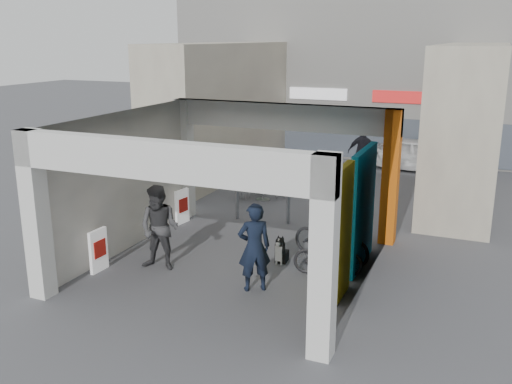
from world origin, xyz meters
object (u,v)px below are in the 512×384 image
at_px(bicycle_rear, 328,256).
at_px(border_collie, 281,252).
at_px(man_crates, 363,152).
at_px(bicycle_front, 331,239).
at_px(white_van, 424,155).
at_px(man_back_turned, 160,228).
at_px(man_elderly, 352,210).
at_px(man_with_dog, 254,247).
at_px(cafe_set, 263,188).
at_px(produce_stand, 254,177).

bearing_deg(bicycle_rear, border_collie, 65.82).
distance_m(border_collie, man_crates, 9.35).
distance_m(man_crates, bicycle_front, 8.77).
relative_size(bicycle_front, bicycle_rear, 1.32).
xyz_separation_m(bicycle_rear, white_van, (0.64, 11.46, 0.20)).
distance_m(man_back_turned, man_elderly, 5.15).
bearing_deg(man_with_dog, bicycle_rear, -167.17).
height_order(man_with_dog, man_crates, man_crates).
height_order(bicycle_rear, white_van, white_van).
bearing_deg(man_elderly, bicycle_front, -70.13).
relative_size(cafe_set, white_van, 0.39).
height_order(cafe_set, man_back_turned, man_back_turned).
relative_size(man_back_turned, bicycle_rear, 1.28).
height_order(man_with_dog, bicycle_front, man_with_dog).
bearing_deg(bicycle_rear, man_elderly, -8.88).
height_order(cafe_set, white_van, white_van).
height_order(produce_stand, border_collie, produce_stand).
xyz_separation_m(man_with_dog, man_crates, (-0.17, 10.94, 0.00)).
distance_m(border_collie, man_back_turned, 2.91).
height_order(man_back_turned, man_elderly, man_back_turned).
height_order(man_with_dog, man_back_turned, man_back_turned).
bearing_deg(bicycle_front, white_van, 10.92).
distance_m(cafe_set, man_elderly, 4.72).
bearing_deg(man_back_turned, man_elderly, 39.77).
relative_size(cafe_set, bicycle_front, 0.73).
relative_size(cafe_set, produce_stand, 1.35).
relative_size(border_collie, bicycle_rear, 0.45).
height_order(produce_stand, man_crates, man_crates).
height_order(man_elderly, man_crates, man_crates).
bearing_deg(man_elderly, produce_stand, 160.21).
distance_m(bicycle_rear, white_van, 11.48).
bearing_deg(man_with_dog, produce_stand, -101.19).
xyz_separation_m(man_back_turned, man_crates, (2.27, 10.74, -0.03)).
bearing_deg(bicycle_front, man_with_dog, 170.82).
distance_m(man_with_dog, man_elderly, 4.07).
distance_m(produce_stand, man_with_dog, 8.94).
bearing_deg(man_elderly, man_back_turned, -110.99).
xyz_separation_m(man_crates, white_van, (2.05, 1.85, -0.30)).
distance_m(man_with_dog, bicycle_front, 2.53).
height_order(border_collie, man_crates, man_crates).
distance_m(produce_stand, man_back_turned, 8.10).
xyz_separation_m(man_with_dog, man_elderly, (1.13, 3.91, -0.17)).
relative_size(cafe_set, bicycle_rear, 0.97).
distance_m(bicycle_front, bicycle_rear, 0.96).
bearing_deg(bicycle_front, man_crates, 23.45).
bearing_deg(border_collie, man_crates, 87.11).
bearing_deg(man_back_turned, border_collie, 23.82).
height_order(produce_stand, man_with_dog, man_with_dog).
relative_size(man_elderly, man_crates, 0.82).
distance_m(man_crates, white_van, 2.78).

